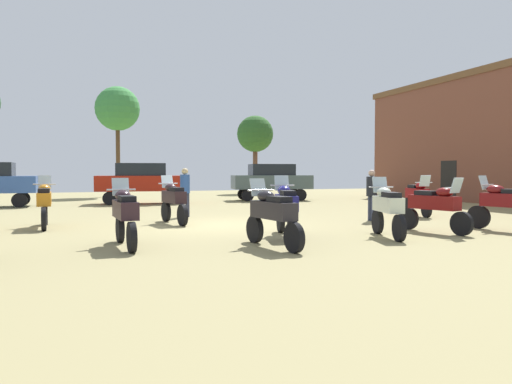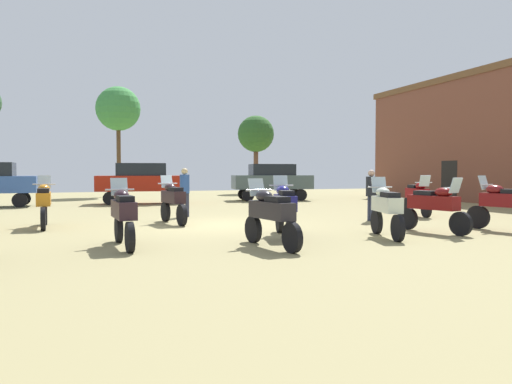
{
  "view_description": "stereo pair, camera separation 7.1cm",
  "coord_description": "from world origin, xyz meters",
  "px_view_note": "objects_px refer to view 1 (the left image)",
  "views": [
    {
      "loc": [
        -3.7,
        -14.15,
        1.6
      ],
      "look_at": [
        3.31,
        5.42,
        0.74
      ],
      "focal_mm": 34.5,
      "sensor_mm": 36.0,
      "label": 1
    },
    {
      "loc": [
        -3.63,
        -14.18,
        1.6
      ],
      "look_at": [
        3.31,
        5.42,
        0.74
      ],
      "focal_mm": 34.5,
      "sensor_mm": 36.0,
      "label": 2
    }
  ],
  "objects_px": {
    "motorcycle_8": "(272,214)",
    "car_2": "(271,179)",
    "motorcycle_5": "(505,204)",
    "motorcycle_3": "(435,205)",
    "motorcycle_6": "(286,207)",
    "person_2": "(372,191)",
    "person_1": "(185,188)",
    "motorcycle_10": "(387,208)",
    "car_3": "(141,180)",
    "motorcycle_7": "(173,200)",
    "tree_5": "(255,135)",
    "motorcycle_12": "(44,202)",
    "tree_3": "(117,109)",
    "motorcycle_1": "(125,213)",
    "motorcycle_4": "(417,196)"
  },
  "relations": [
    {
      "from": "motorcycle_8",
      "to": "car_2",
      "type": "bearing_deg",
      "value": 59.64
    },
    {
      "from": "motorcycle_5",
      "to": "motorcycle_8",
      "type": "bearing_deg",
      "value": 167.59
    },
    {
      "from": "motorcycle_3",
      "to": "motorcycle_6",
      "type": "distance_m",
      "value": 3.99
    },
    {
      "from": "person_2",
      "to": "motorcycle_5",
      "type": "bearing_deg",
      "value": -151.54
    },
    {
      "from": "person_1",
      "to": "car_2",
      "type": "bearing_deg",
      "value": 72.6
    },
    {
      "from": "motorcycle_3",
      "to": "motorcycle_5",
      "type": "distance_m",
      "value": 2.01
    },
    {
      "from": "motorcycle_10",
      "to": "car_3",
      "type": "height_order",
      "value": "car_3"
    },
    {
      "from": "motorcycle_6",
      "to": "person_1",
      "type": "bearing_deg",
      "value": 114.73
    },
    {
      "from": "motorcycle_7",
      "to": "motorcycle_8",
      "type": "height_order",
      "value": "motorcycle_7"
    },
    {
      "from": "tree_5",
      "to": "motorcycle_12",
      "type": "bearing_deg",
      "value": -124.25
    },
    {
      "from": "motorcycle_10",
      "to": "car_3",
      "type": "distance_m",
      "value": 15.33
    },
    {
      "from": "tree_3",
      "to": "person_2",
      "type": "bearing_deg",
      "value": -71.81
    },
    {
      "from": "motorcycle_3",
      "to": "motorcycle_12",
      "type": "height_order",
      "value": "motorcycle_12"
    },
    {
      "from": "motorcycle_1",
      "to": "motorcycle_3",
      "type": "bearing_deg",
      "value": -5.2
    },
    {
      "from": "motorcycle_6",
      "to": "motorcycle_12",
      "type": "bearing_deg",
      "value": 157.33
    },
    {
      "from": "motorcycle_4",
      "to": "car_3",
      "type": "bearing_deg",
      "value": -37.0
    },
    {
      "from": "motorcycle_7",
      "to": "tree_5",
      "type": "relative_size",
      "value": 0.36
    },
    {
      "from": "motorcycle_5",
      "to": "motorcycle_12",
      "type": "distance_m",
      "value": 12.63
    },
    {
      "from": "car_2",
      "to": "motorcycle_3",
      "type": "bearing_deg",
      "value": -176.11
    },
    {
      "from": "motorcycle_5",
      "to": "tree_3",
      "type": "height_order",
      "value": "tree_3"
    },
    {
      "from": "motorcycle_7",
      "to": "person_2",
      "type": "bearing_deg",
      "value": -21.49
    },
    {
      "from": "motorcycle_5",
      "to": "person_2",
      "type": "bearing_deg",
      "value": 100.18
    },
    {
      "from": "motorcycle_8",
      "to": "motorcycle_12",
      "type": "bearing_deg",
      "value": 121.51
    },
    {
      "from": "motorcycle_7",
      "to": "person_2",
      "type": "xyz_separation_m",
      "value": [
        6.16,
        -1.3,
        0.23
      ]
    },
    {
      "from": "motorcycle_5",
      "to": "motorcycle_4",
      "type": "bearing_deg",
      "value": 63.88
    },
    {
      "from": "motorcycle_7",
      "to": "tree_3",
      "type": "xyz_separation_m",
      "value": [
        -0.32,
        18.4,
        4.92
      ]
    },
    {
      "from": "motorcycle_6",
      "to": "motorcycle_12",
      "type": "distance_m",
      "value": 6.97
    },
    {
      "from": "car_2",
      "to": "tree_5",
      "type": "xyz_separation_m",
      "value": [
        2.35,
        9.27,
        3.17
      ]
    },
    {
      "from": "motorcycle_7",
      "to": "person_1",
      "type": "xyz_separation_m",
      "value": [
        0.78,
        2.11,
        0.28
      ]
    },
    {
      "from": "motorcycle_1",
      "to": "tree_5",
      "type": "distance_m",
      "value": 26.79
    },
    {
      "from": "motorcycle_4",
      "to": "motorcycle_8",
      "type": "relative_size",
      "value": 0.95
    },
    {
      "from": "person_1",
      "to": "tree_3",
      "type": "distance_m",
      "value": 16.98
    },
    {
      "from": "motorcycle_1",
      "to": "motorcycle_12",
      "type": "height_order",
      "value": "motorcycle_12"
    },
    {
      "from": "motorcycle_5",
      "to": "motorcycle_7",
      "type": "height_order",
      "value": "motorcycle_5"
    },
    {
      "from": "motorcycle_4",
      "to": "motorcycle_6",
      "type": "xyz_separation_m",
      "value": [
        -6.65,
        -3.57,
        0.02
      ]
    },
    {
      "from": "motorcycle_10",
      "to": "person_2",
      "type": "relative_size",
      "value": 1.24
    },
    {
      "from": "motorcycle_12",
      "to": "tree_3",
      "type": "distance_m",
      "value": 19.19
    },
    {
      "from": "motorcycle_7",
      "to": "car_2",
      "type": "bearing_deg",
      "value": 45.36
    },
    {
      "from": "motorcycle_4",
      "to": "car_3",
      "type": "xyz_separation_m",
      "value": [
        -8.53,
        10.22,
        0.45
      ]
    },
    {
      "from": "motorcycle_7",
      "to": "tree_3",
      "type": "height_order",
      "value": "tree_3"
    },
    {
      "from": "motorcycle_4",
      "to": "motorcycle_8",
      "type": "bearing_deg",
      "value": 46.89
    },
    {
      "from": "motorcycle_5",
      "to": "motorcycle_8",
      "type": "height_order",
      "value": "motorcycle_5"
    },
    {
      "from": "motorcycle_4",
      "to": "tree_5",
      "type": "relative_size",
      "value": 0.36
    },
    {
      "from": "motorcycle_6",
      "to": "person_2",
      "type": "xyz_separation_m",
      "value": [
        4.11,
        2.59,
        0.22
      ]
    },
    {
      "from": "motorcycle_1",
      "to": "person_2",
      "type": "bearing_deg",
      "value": 16.87
    },
    {
      "from": "motorcycle_6",
      "to": "motorcycle_4",
      "type": "bearing_deg",
      "value": 41.09
    },
    {
      "from": "motorcycle_3",
      "to": "motorcycle_10",
      "type": "xyz_separation_m",
      "value": [
        -1.7,
        -0.37,
        0.0
      ]
    },
    {
      "from": "motorcycle_10",
      "to": "car_2",
      "type": "relative_size",
      "value": 0.45
    },
    {
      "from": "motorcycle_4",
      "to": "tree_5",
      "type": "height_order",
      "value": "tree_5"
    },
    {
      "from": "motorcycle_7",
      "to": "person_1",
      "type": "relative_size",
      "value": 1.23
    }
  ]
}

